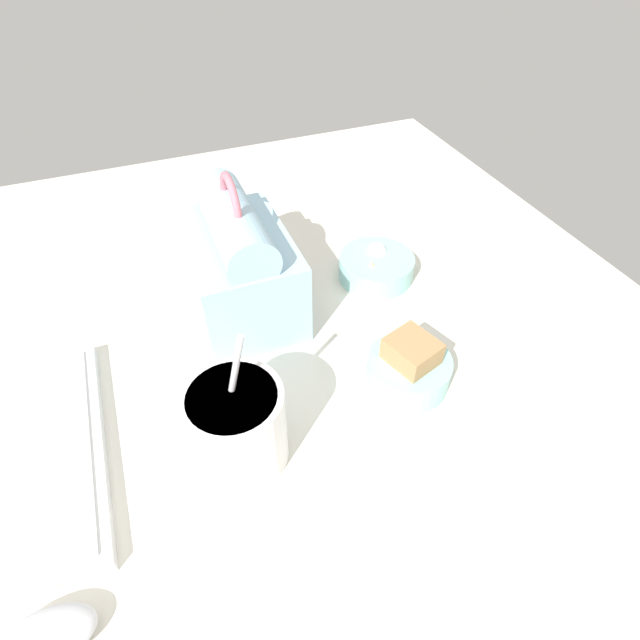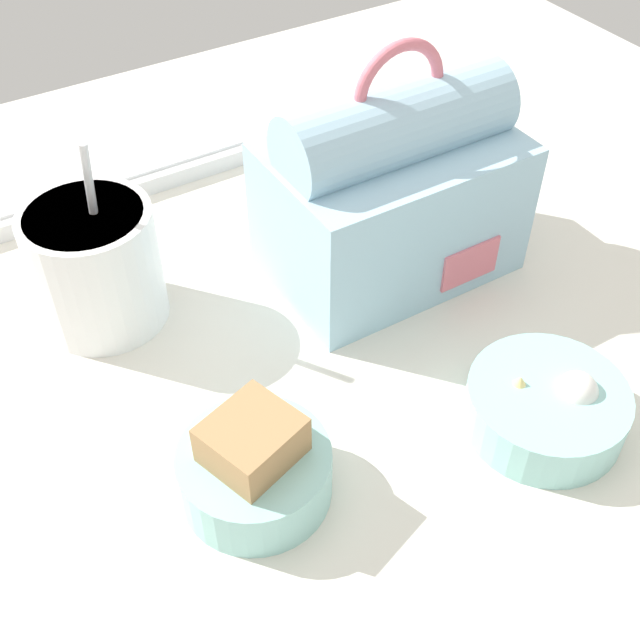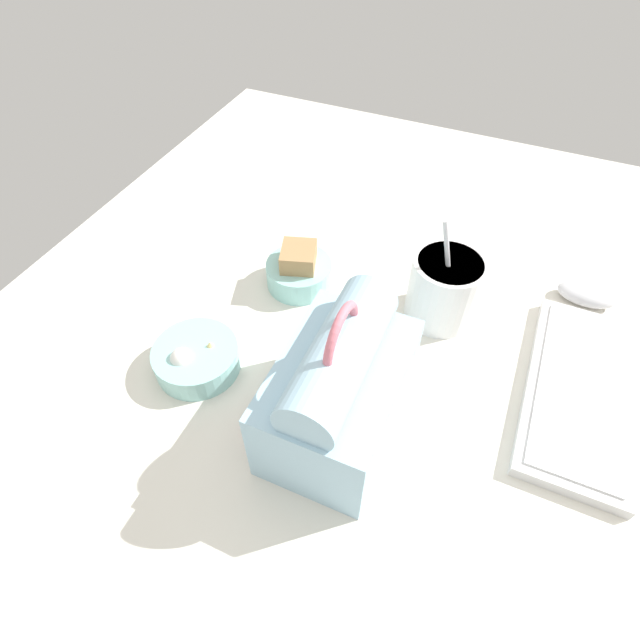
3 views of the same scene
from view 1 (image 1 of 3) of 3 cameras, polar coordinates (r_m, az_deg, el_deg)
The scene contains 7 objects.
desk_surface at distance 69.79cm, azimuth -0.66°, elevation -5.35°, with size 140.00×110.00×2.00cm.
keyboard at distance 67.13cm, azimuth -29.37°, elevation -13.51°, with size 31.21×13.92×2.10cm.
lunch_bag at distance 72.82cm, azimuth -9.19°, elevation 6.36°, with size 21.41×14.38×22.10cm.
soup_cup at distance 56.43cm, azimuth -9.45°, elevation -11.81°, with size 10.84×10.84×18.17cm.
bento_bowl_sandwich at distance 65.69cm, azimuth 10.13°, elevation -5.34°, with size 10.82×10.82×7.48cm.
bento_bowl_snacks at distance 81.99cm, azimuth 6.41°, elevation 6.11°, with size 12.14×12.14×5.25cm.
computer_mouse at distance 57.00cm, azimuth -29.02°, elevation -29.24°, with size 5.02×9.01×2.82cm.
Camera 1 is at (-42.98, 16.25, 53.53)cm, focal length 28.00 mm.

